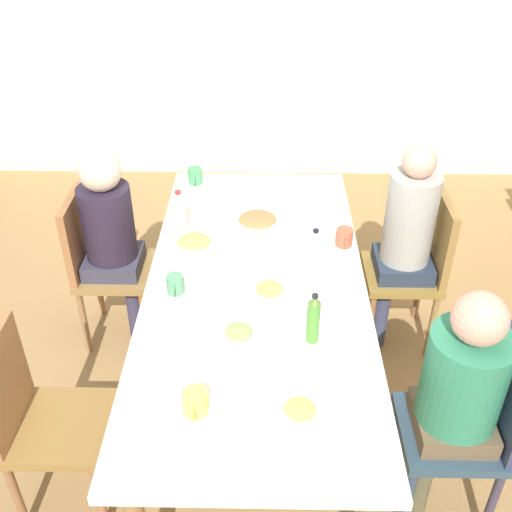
# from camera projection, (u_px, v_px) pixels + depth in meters

# --- Properties ---
(ground_plane) EXTENTS (6.38, 6.38, 0.00)m
(ground_plane) POSITION_uv_depth(u_px,v_px,m) (256.00, 402.00, 3.17)
(ground_plane) COLOR olive
(wall_left) EXTENTS (0.12, 5.08, 2.60)m
(wall_left) POSITION_uv_depth(u_px,v_px,m) (262.00, 17.00, 4.68)
(wall_left) COLOR white
(wall_left) RESTS_ON ground_plane
(dining_table) EXTENTS (2.18, 0.99, 0.78)m
(dining_table) POSITION_uv_depth(u_px,v_px,m) (256.00, 297.00, 2.78)
(dining_table) COLOR white
(dining_table) RESTS_ON ground_plane
(chair_0) EXTENTS (0.40, 0.40, 0.90)m
(chair_0) POSITION_uv_depth(u_px,v_px,m) (472.00, 421.00, 2.42)
(chair_0) COLOR #2A4151
(chair_0) RESTS_ON ground_plane
(person_0) EXTENTS (0.31, 0.31, 1.14)m
(person_0) POSITION_uv_depth(u_px,v_px,m) (458.00, 389.00, 2.32)
(person_0) COLOR brown
(person_0) RESTS_ON ground_plane
(chair_1) EXTENTS (0.40, 0.40, 0.90)m
(chair_1) POSITION_uv_depth(u_px,v_px,m) (100.00, 260.00, 3.35)
(chair_1) COLOR olive
(chair_1) RESTS_ON ground_plane
(person_1) EXTENTS (0.30, 0.30, 1.17)m
(person_1) POSITION_uv_depth(u_px,v_px,m) (112.00, 231.00, 3.24)
(person_1) COLOR #372D4A
(person_1) RESTS_ON ground_plane
(chair_2) EXTENTS (0.40, 0.40, 0.90)m
(chair_2) POSITION_uv_depth(u_px,v_px,m) (417.00, 264.00, 3.32)
(chair_2) COLOR olive
(chair_2) RESTS_ON ground_plane
(person_2) EXTENTS (0.30, 0.30, 1.21)m
(person_2) POSITION_uv_depth(u_px,v_px,m) (405.00, 234.00, 3.21)
(person_2) COLOR #333B56
(person_2) RESTS_ON ground_plane
(chair_3) EXTENTS (0.40, 0.40, 0.90)m
(chair_3) POSITION_uv_depth(u_px,v_px,m) (37.00, 415.00, 2.45)
(chair_3) COLOR olive
(chair_3) RESTS_ON ground_plane
(plate_0) EXTENTS (0.20, 0.20, 0.04)m
(plate_0) POSITION_uv_depth(u_px,v_px,m) (239.00, 334.00, 2.43)
(plate_0) COLOR silver
(plate_0) RESTS_ON dining_table
(plate_1) EXTENTS (0.21, 0.21, 0.04)m
(plate_1) POSITION_uv_depth(u_px,v_px,m) (269.00, 291.00, 2.67)
(plate_1) COLOR #EAE9CA
(plate_1) RESTS_ON dining_table
(plate_2) EXTENTS (0.20, 0.20, 0.04)m
(plate_2) POSITION_uv_depth(u_px,v_px,m) (300.00, 412.00, 2.10)
(plate_2) COLOR silver
(plate_2) RESTS_ON dining_table
(bowl_0) EXTENTS (0.24, 0.24, 0.09)m
(bowl_0) POSITION_uv_depth(u_px,v_px,m) (258.00, 224.00, 3.07)
(bowl_0) COLOR beige
(bowl_0) RESTS_ON dining_table
(bowl_1) EXTENTS (0.20, 0.20, 0.10)m
(bowl_1) POSITION_uv_depth(u_px,v_px,m) (195.00, 247.00, 2.89)
(bowl_1) COLOR beige
(bowl_1) RESTS_ON dining_table
(cup_0) EXTENTS (0.13, 0.09, 0.09)m
(cup_0) POSITION_uv_depth(u_px,v_px,m) (195.00, 402.00, 2.10)
(cup_0) COLOR #E7C953
(cup_0) RESTS_ON dining_table
(cup_1) EXTENTS (0.12, 0.08, 0.09)m
(cup_1) POSITION_uv_depth(u_px,v_px,m) (344.00, 237.00, 2.97)
(cup_1) COLOR #C45138
(cup_1) RESTS_ON dining_table
(cup_2) EXTENTS (0.12, 0.09, 0.10)m
(cup_2) POSITION_uv_depth(u_px,v_px,m) (299.00, 280.00, 2.67)
(cup_2) COLOR white
(cup_2) RESTS_ON dining_table
(cup_3) EXTENTS (0.11, 0.08, 0.08)m
(cup_3) POSITION_uv_depth(u_px,v_px,m) (175.00, 284.00, 2.66)
(cup_3) COLOR #518964
(cup_3) RESTS_ON dining_table
(cup_4) EXTENTS (0.12, 0.08, 0.09)m
(cup_4) POSITION_uv_depth(u_px,v_px,m) (195.00, 176.00, 3.51)
(cup_4) COLOR #449058
(cup_4) RESTS_ON dining_table
(bottle_0) EXTENTS (0.06, 0.06, 0.23)m
(bottle_0) POSITION_uv_depth(u_px,v_px,m) (180.00, 213.00, 3.04)
(bottle_0) COLOR silver
(bottle_0) RESTS_ON dining_table
(bottle_1) EXTENTS (0.05, 0.05, 0.23)m
(bottle_1) POSITION_uv_depth(u_px,v_px,m) (314.00, 319.00, 2.36)
(bottle_1) COLOR #47862E
(bottle_1) RESTS_ON dining_table
(bottle_2) EXTENTS (0.05, 0.05, 0.25)m
(bottle_2) POSITION_uv_depth(u_px,v_px,m) (314.00, 254.00, 2.72)
(bottle_2) COLOR silver
(bottle_2) RESTS_ON dining_table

